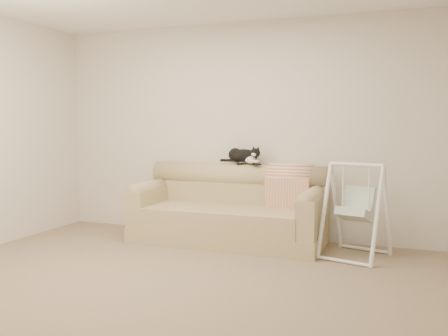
% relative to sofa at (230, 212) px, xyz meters
% --- Properties ---
extents(ground_plane, '(5.00, 5.00, 0.00)m').
position_rel_sofa_xyz_m(ground_plane, '(0.09, -1.62, -0.35)').
color(ground_plane, '#715F4B').
rests_on(ground_plane, ground).
extents(room_shell, '(5.04, 4.04, 2.60)m').
position_rel_sofa_xyz_m(room_shell, '(0.09, -1.62, 1.18)').
color(room_shell, beige).
rests_on(room_shell, ground).
extents(sofa, '(2.20, 0.93, 0.90)m').
position_rel_sofa_xyz_m(sofa, '(0.00, 0.00, 0.00)').
color(sofa, tan).
rests_on(sofa, ground).
extents(remote_a, '(0.18, 0.12, 0.03)m').
position_rel_sofa_xyz_m(remote_a, '(0.09, 0.23, 0.56)').
color(remote_a, black).
rests_on(remote_a, sofa).
extents(remote_b, '(0.16, 0.15, 0.02)m').
position_rel_sofa_xyz_m(remote_b, '(0.25, 0.20, 0.56)').
color(remote_b, black).
rests_on(remote_b, sofa).
extents(tuxedo_cat, '(0.53, 0.30, 0.21)m').
position_rel_sofa_xyz_m(tuxedo_cat, '(0.08, 0.26, 0.65)').
color(tuxedo_cat, black).
rests_on(tuxedo_cat, sofa).
extents(throw_blanket, '(0.51, 0.38, 0.58)m').
position_rel_sofa_xyz_m(throw_blanket, '(0.66, 0.23, 0.37)').
color(throw_blanket, '#CC6740').
rests_on(throw_blanket, sofa).
extents(baby_swing, '(0.75, 0.77, 0.99)m').
position_rel_sofa_xyz_m(baby_swing, '(1.45, -0.18, 0.14)').
color(baby_swing, white).
rests_on(baby_swing, ground).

